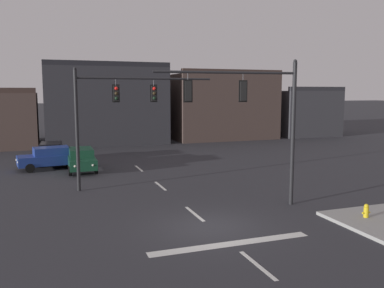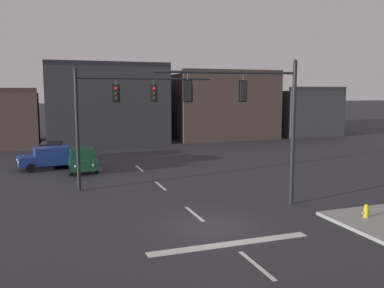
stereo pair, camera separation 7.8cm
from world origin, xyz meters
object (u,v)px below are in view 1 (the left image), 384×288
signal_mast_near_side (256,109)px  car_lot_nearside (51,152)px  car_lot_middle (50,157)px  car_lot_farside (81,159)px  fire_hydrant (366,213)px  signal_mast_far_side (123,105)px

signal_mast_near_side → car_lot_nearside: size_ratio=1.57×
car_lot_nearside → car_lot_middle: same height
car_lot_farside → fire_hydrant: (10.81, -15.98, -0.53)m
signal_mast_near_side → car_lot_nearside: signal_mast_near_side is taller
car_lot_nearside → car_lot_farside: size_ratio=1.02×
car_lot_middle → fire_hydrant: 21.73m
signal_mast_near_side → car_lot_middle: signal_mast_near_side is taller
car_lot_middle → signal_mast_far_side: bearing=-62.1°
car_lot_nearside → fire_hydrant: bearing=-57.6°
signal_mast_near_side → car_lot_nearside: 19.35m
car_lot_farside → car_lot_middle: bearing=144.4°
signal_mast_far_side → car_lot_nearside: bearing=110.9°
car_lot_farside → fire_hydrant: bearing=-55.9°
signal_mast_far_side → car_lot_nearside: (-3.94, 10.30, -4.00)m
car_lot_farside → car_lot_nearside: bearing=115.5°
signal_mast_near_side → fire_hydrant: size_ratio=9.57×
signal_mast_near_side → car_lot_farside: 14.88m
fire_hydrant → signal_mast_far_side: bearing=132.0°
car_lot_nearside → fire_hydrant: 23.86m
signal_mast_far_side → car_lot_nearside: size_ratio=1.78×
car_lot_middle → car_lot_farside: size_ratio=1.03×
signal_mast_near_side → signal_mast_far_side: 8.18m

